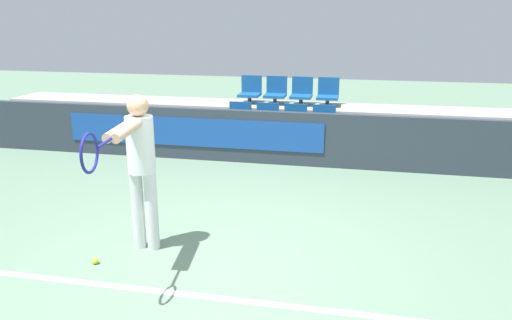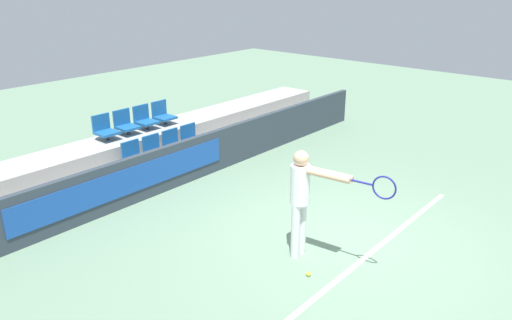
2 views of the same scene
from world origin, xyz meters
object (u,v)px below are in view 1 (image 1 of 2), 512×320
(stadium_chair_5, at_px, (276,92))
(tennis_ball, at_px, (95,261))
(stadium_chair_4, at_px, (250,91))
(stadium_chair_6, at_px, (302,93))
(stadium_chair_7, at_px, (328,93))
(stadium_chair_1, at_px, (266,120))
(stadium_chair_2, at_px, (295,121))
(tennis_player, at_px, (139,160))
(stadium_chair_0, at_px, (239,119))
(stadium_chair_3, at_px, (323,123))

(stadium_chair_5, bearing_deg, tennis_ball, -99.50)
(stadium_chair_5, height_order, tennis_ball, stadium_chair_5)
(stadium_chair_4, relative_size, stadium_chair_6, 1.00)
(stadium_chair_6, distance_m, stadium_chair_7, 0.50)
(stadium_chair_5, bearing_deg, stadium_chair_4, 180.00)
(stadium_chair_1, height_order, stadium_chair_4, stadium_chair_4)
(stadium_chair_2, height_order, tennis_player, tennis_player)
(stadium_chair_0, relative_size, stadium_chair_1, 1.00)
(stadium_chair_2, height_order, stadium_chair_6, stadium_chair_6)
(stadium_chair_3, height_order, stadium_chair_7, stadium_chair_7)
(stadium_chair_1, relative_size, stadium_chair_2, 1.00)
(stadium_chair_0, xyz_separation_m, stadium_chair_5, (0.50, 0.95, 0.36))
(stadium_chair_0, relative_size, stadium_chair_4, 1.00)
(stadium_chair_5, distance_m, stadium_chair_6, 0.50)
(stadium_chair_1, bearing_deg, stadium_chair_3, 0.00)
(tennis_ball, bearing_deg, stadium_chair_3, 66.82)
(stadium_chair_3, height_order, stadium_chair_5, stadium_chair_5)
(stadium_chair_5, relative_size, tennis_player, 0.31)
(stadium_chair_4, bearing_deg, stadium_chair_5, 0.00)
(stadium_chair_7, bearing_deg, tennis_ball, -109.44)
(stadium_chair_2, xyz_separation_m, stadium_chair_3, (0.50, 0.00, 0.00))
(stadium_chair_3, relative_size, stadium_chair_5, 1.00)
(stadium_chair_0, xyz_separation_m, stadium_chair_7, (1.51, 0.95, 0.36))
(stadium_chair_0, distance_m, stadium_chair_2, 1.01)
(stadium_chair_4, xyz_separation_m, stadium_chair_7, (1.51, 0.00, 0.00))
(stadium_chair_4, bearing_deg, stadium_chair_2, -43.43)
(stadium_chair_2, xyz_separation_m, stadium_chair_5, (-0.50, 0.95, 0.36))
(stadium_chair_0, bearing_deg, stadium_chair_1, 0.00)
(stadium_chair_7, bearing_deg, stadium_chair_2, -117.84)
(stadium_chair_6, relative_size, tennis_ball, 7.82)
(stadium_chair_6, height_order, tennis_ball, stadium_chair_6)
(stadium_chair_0, bearing_deg, tennis_player, -90.49)
(stadium_chair_3, height_order, tennis_player, tennis_player)
(stadium_chair_5, relative_size, tennis_ball, 7.82)
(stadium_chair_7, height_order, tennis_ball, stadium_chair_7)
(stadium_chair_1, height_order, stadium_chair_2, same)
(stadium_chair_1, relative_size, stadium_chair_7, 1.00)
(stadium_chair_2, distance_m, tennis_ball, 4.71)
(stadium_chair_0, bearing_deg, stadium_chair_4, 90.00)
(stadium_chair_0, relative_size, tennis_ball, 7.82)
(stadium_chair_6, bearing_deg, stadium_chair_7, 0.00)
(stadium_chair_6, bearing_deg, stadium_chair_4, 180.00)
(stadium_chair_2, distance_m, stadium_chair_3, 0.50)
(stadium_chair_7, bearing_deg, stadium_chair_4, 180.00)
(stadium_chair_3, xyz_separation_m, stadium_chair_4, (-1.51, 0.95, 0.36))
(stadium_chair_0, xyz_separation_m, stadium_chair_1, (0.50, 0.00, 0.00))
(stadium_chair_1, xyz_separation_m, stadium_chair_3, (1.01, 0.00, 0.00))
(tennis_player, height_order, tennis_ball, tennis_player)
(stadium_chair_4, relative_size, tennis_ball, 7.82)
(stadium_chair_6, distance_m, tennis_ball, 5.67)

